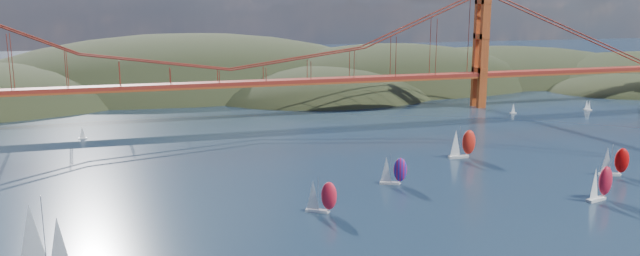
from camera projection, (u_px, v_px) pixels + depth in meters
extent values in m
ellipsoid|color=black|center=(188.00, 112.00, 383.88)|extent=(300.00, 180.00, 96.00)
ellipsoid|color=black|center=(388.00, 105.00, 387.65)|extent=(220.00, 140.00, 76.00)
ellipsoid|color=black|center=(324.00, 109.00, 344.82)|extent=(140.00, 110.00, 48.00)
ellipsoid|color=black|center=(498.00, 90.00, 430.40)|extent=(260.00, 160.00, 60.00)
ellipsoid|color=black|center=(633.00, 97.00, 364.93)|extent=(120.00, 90.00, 28.00)
cube|color=maroon|center=(230.00, 83.00, 267.08)|extent=(440.00, 7.00, 1.60)
cube|color=#973818|center=(230.00, 86.00, 267.32)|extent=(440.00, 7.00, 0.80)
cube|color=#973818|center=(481.00, 50.00, 297.43)|extent=(4.00, 8.50, 55.00)
cylinder|color=#99999E|center=(44.00, 232.00, 118.07)|extent=(0.15, 0.15, 14.31)
cone|color=white|center=(32.00, 236.00, 117.92)|extent=(6.30, 6.30, 12.59)
cone|color=white|center=(58.00, 242.00, 118.84)|extent=(4.50, 4.50, 10.02)
cube|color=white|center=(317.00, 211.00, 153.68)|extent=(5.60, 4.12, 0.67)
cylinder|color=#99999E|center=(318.00, 193.00, 152.70)|extent=(0.08, 0.08, 8.34)
cone|color=white|center=(313.00, 195.00, 153.08)|extent=(4.25, 4.25, 7.34)
ellipsoid|color=red|center=(329.00, 196.00, 152.14)|extent=(4.60, 4.06, 7.01)
cube|color=silver|center=(596.00, 199.00, 162.19)|extent=(6.44, 3.38, 0.74)
cylinder|color=#99999E|center=(598.00, 181.00, 161.33)|extent=(0.09, 0.09, 9.30)
cone|color=white|center=(595.00, 183.00, 160.68)|extent=(4.30, 4.30, 8.19)
ellipsoid|color=red|center=(606.00, 181.00, 163.04)|extent=(4.93, 3.82, 7.82)
cube|color=white|center=(609.00, 174.00, 185.45)|extent=(6.12, 3.60, 0.71)
cylinder|color=#99999E|center=(612.00, 159.00, 184.46)|extent=(0.09, 0.09, 8.87)
cone|color=white|center=(607.00, 160.00, 184.64)|extent=(4.26, 4.26, 7.81)
ellipsoid|color=red|center=(622.00, 160.00, 184.34)|extent=(4.79, 3.88, 7.45)
cube|color=silver|center=(458.00, 157.00, 205.78)|extent=(6.58, 2.08, 0.78)
cylinder|color=#99999E|center=(460.00, 141.00, 204.79)|extent=(0.10, 0.10, 9.77)
cone|color=white|center=(456.00, 143.00, 204.53)|extent=(3.79, 3.79, 8.59)
ellipsoid|color=red|center=(469.00, 142.00, 205.65)|extent=(4.67, 3.04, 8.20)
cube|color=silver|center=(389.00, 183.00, 176.90)|extent=(5.58, 3.51, 0.65)
cylinder|color=#99999E|center=(391.00, 168.00, 175.98)|extent=(0.08, 0.08, 8.13)
cone|color=white|center=(386.00, 169.00, 176.20)|extent=(3.98, 3.98, 7.15)
ellipsoid|color=#BF1643|center=(400.00, 170.00, 175.74)|extent=(4.42, 3.68, 6.83)
cube|color=silver|center=(83.00, 138.00, 233.59)|extent=(3.00, 1.00, 0.50)
cone|color=white|center=(82.00, 132.00, 233.11)|extent=(2.00, 2.00, 4.20)
cube|color=silver|center=(513.00, 113.00, 285.32)|extent=(3.00, 1.00, 0.50)
cone|color=white|center=(513.00, 108.00, 284.84)|extent=(2.00, 2.00, 4.20)
cube|color=silver|center=(589.00, 110.00, 292.90)|extent=(3.00, 1.00, 0.50)
cone|color=white|center=(589.00, 105.00, 292.42)|extent=(2.00, 2.00, 4.20)
cube|color=silver|center=(586.00, 109.00, 295.22)|extent=(3.00, 1.00, 0.50)
cone|color=white|center=(587.00, 104.00, 294.74)|extent=(2.00, 2.00, 4.20)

